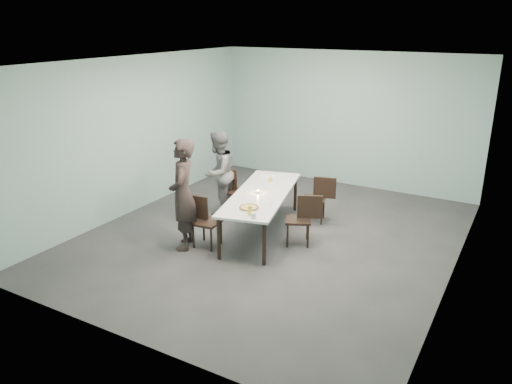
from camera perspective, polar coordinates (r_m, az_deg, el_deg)
The scene contains 16 objects.
ground at distance 8.85m, azimuth 1.83°, elevation -5.08°, with size 7.00×7.00×0.00m, color #333335.
room_shell at distance 8.23m, azimuth 1.98°, elevation 7.90°, with size 6.02×7.02×3.01m.
table at distance 8.76m, azimuth 0.63°, elevation -0.42°, with size 1.50×2.74×0.75m.
chair_near_left at distance 8.37m, azimuth -6.12°, elevation -2.90°, with size 0.63×0.46×0.87m.
chair_far_left at distance 9.80m, azimuth -2.72°, elevation 0.52°, with size 0.61×0.42×0.87m.
chair_near_right at distance 8.41m, azimuth 5.38°, elevation -2.76°, with size 0.65×0.56×0.87m.
chair_far_right at distance 9.40m, azimuth 7.15°, elevation -0.44°, with size 0.65×0.52×0.87m.
diner_near at distance 8.20m, azimuth -8.35°, elevation -0.29°, with size 0.68×0.44×1.86m, color black.
diner_far at distance 9.68m, azimuth -4.32°, elevation 2.23°, with size 0.80×0.62×1.64m, color slate.
pizza at distance 8.00m, azimuth -0.80°, elevation -1.80°, with size 0.34×0.34×0.04m.
side_plate at distance 8.26m, azimuth 1.08°, elevation -1.20°, with size 0.18×0.18×0.01m, color white.
beer_glass at distance 7.73m, azimuth -0.68°, elevation -2.12°, with size 0.08×0.08×0.15m, color gold.
water_tumbler at distance 7.60m, azimuth -0.31°, elevation -2.72°, with size 0.08×0.08×0.09m, color silver.
tealight at distance 8.71m, azimuth 0.23°, elevation 0.00°, with size 0.06×0.06×0.05m.
amber_tumbler at distance 9.34m, azimuth 1.66°, elevation 1.45°, with size 0.07×0.07×0.08m, color gold.
menu at distance 9.66m, azimuth 1.37°, elevation 1.82°, with size 0.30×0.22×0.01m, color silver.
Camera 1 is at (3.74, -7.15, 3.62)m, focal length 35.00 mm.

